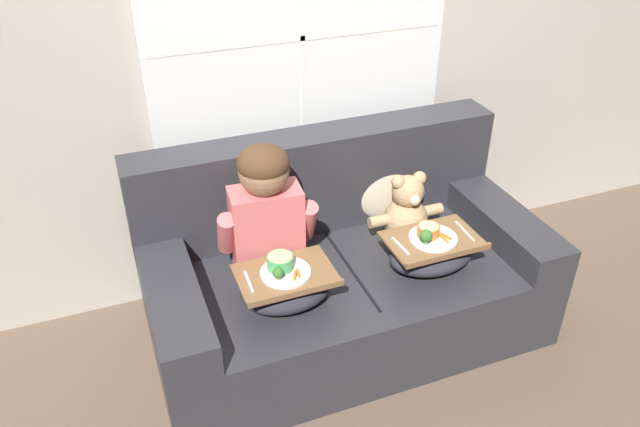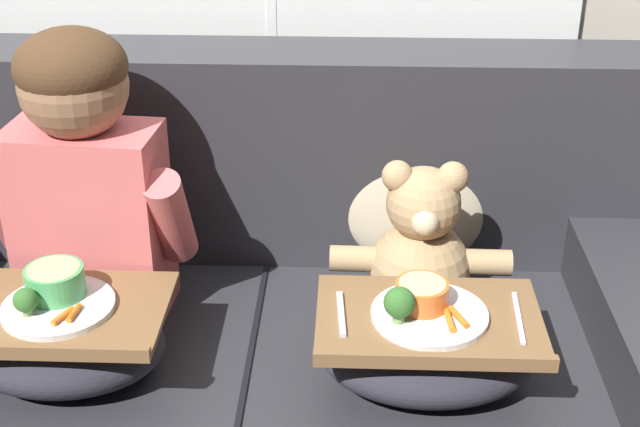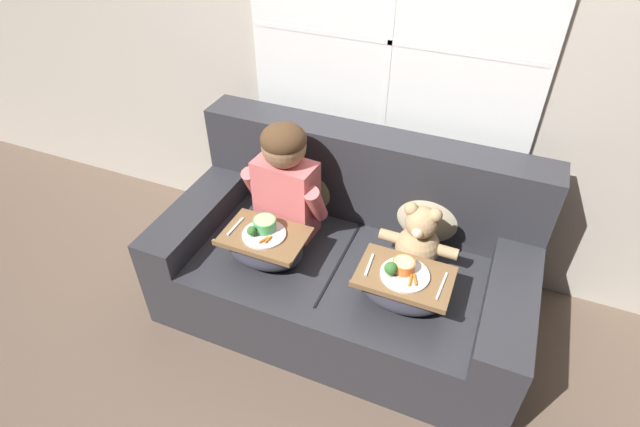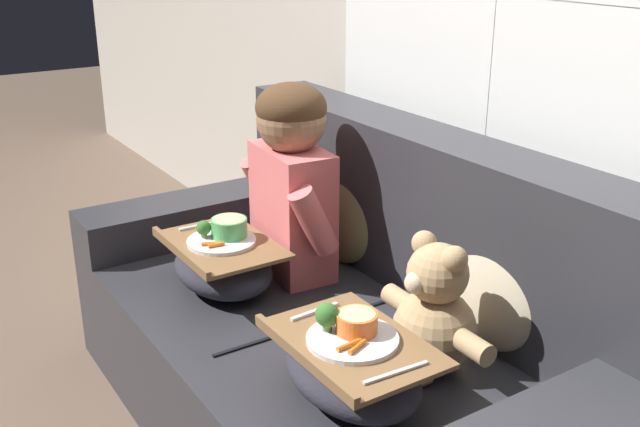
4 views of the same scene
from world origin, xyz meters
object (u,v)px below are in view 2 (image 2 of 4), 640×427
couch (260,344)px  teddy_bear (421,252)px  throw_pillow_behind_child (117,189)px  lap_tray_teddy (427,348)px  throw_pillow_behind_teddy (416,194)px  child_figure (83,164)px  lap_tray_child (63,339)px

couch → teddy_bear: 0.43m
couch → throw_pillow_behind_child: 0.50m
throw_pillow_behind_child → teddy_bear: throw_pillow_behind_child is taller
couch → throw_pillow_behind_child: couch is taller
couch → throw_pillow_behind_child: size_ratio=4.58×
lap_tray_teddy → couch: bearing=144.5°
throw_pillow_behind_teddy → lap_tray_teddy: throw_pillow_behind_teddy is taller
couch → child_figure: child_figure is taller
child_figure → teddy_bear: bearing=-0.3°
throw_pillow_behind_teddy → teddy_bear: 0.22m
lap_tray_child → teddy_bear: bearing=19.7°
child_figure → lap_tray_child: size_ratio=1.54×
couch → child_figure: size_ratio=2.93×
throw_pillow_behind_child → couch: bearing=-32.1°
lap_tray_child → throw_pillow_behind_teddy: bearing=33.7°
throw_pillow_behind_child → lap_tray_child: (-0.00, -0.47, -0.10)m
teddy_bear → lap_tray_teddy: bearing=-90.2°
throw_pillow_behind_child → lap_tray_child: 0.48m
lap_tray_teddy → lap_tray_child: bearing=179.9°
teddy_bear → lap_tray_child: 0.75m
throw_pillow_behind_child → child_figure: bearing=-90.0°
child_figure → teddy_bear: (0.70, -0.00, -0.19)m
child_figure → lap_tray_teddy: (0.70, -0.26, -0.26)m
child_figure → throw_pillow_behind_teddy: bearing=16.9°
teddy_bear → couch: bearing=-179.5°
teddy_bear → lap_tray_child: teddy_bear is taller
child_figure → teddy_bear: size_ratio=1.62×
throw_pillow_behind_teddy → lap_tray_child: (-0.70, -0.47, -0.10)m
child_figure → throw_pillow_behind_child: bearing=90.0°
couch → throw_pillow_behind_teddy: bearing=32.1°
couch → lap_tray_teddy: couch is taller
throw_pillow_behind_teddy → lap_tray_child: 0.85m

